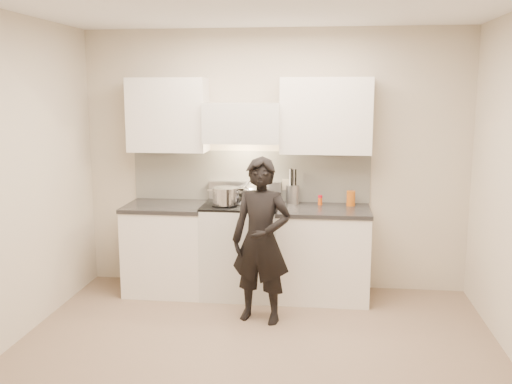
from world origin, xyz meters
TOP-DOWN VIEW (x-y plane):
  - ground_plane at (0.00, 0.00)m, footprint 4.00×4.00m
  - room_shell at (-0.06, 0.37)m, footprint 4.04×3.54m
  - stove at (-0.30, 1.42)m, footprint 0.76×0.65m
  - counter_right at (0.53, 1.43)m, footprint 0.92×0.67m
  - counter_left at (-1.08, 1.43)m, footprint 0.82×0.67m
  - wok at (-0.19, 1.54)m, footprint 0.34×0.41m
  - stock_pot at (-0.44, 1.31)m, footprint 0.36×0.31m
  - utensil_crock at (0.20, 1.63)m, footprint 0.13×0.13m
  - spice_jar at (0.49, 1.59)m, footprint 0.04×0.04m
  - oil_glass at (0.80, 1.58)m, footprint 0.09×0.09m
  - person at (-0.02, 0.75)m, footprint 0.61×0.47m

SIDE VIEW (x-z plane):
  - ground_plane at x=0.00m, z-range 0.00..0.00m
  - counter_right at x=0.53m, z-range 0.00..0.92m
  - counter_left at x=-1.08m, z-range 0.00..0.92m
  - stove at x=-0.30m, z-range 0.00..0.95m
  - person at x=-0.02m, z-range 0.00..1.50m
  - spice_jar at x=0.49m, z-range 0.92..1.02m
  - oil_glass at x=0.80m, z-range 0.92..1.07m
  - utensil_crock at x=0.20m, z-range 0.85..1.21m
  - stock_pot at x=-0.44m, z-range 0.96..1.13m
  - wok at x=-0.19m, z-range 0.91..1.19m
  - room_shell at x=-0.06m, z-range 0.25..2.95m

